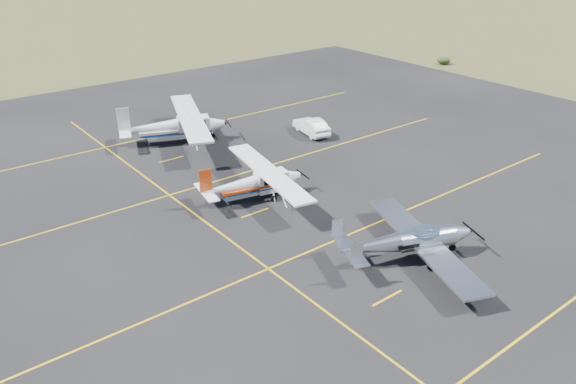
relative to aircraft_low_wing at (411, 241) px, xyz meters
name	(u,v)px	position (x,y,z in m)	size (l,w,h in m)	color
ground	(378,248)	(-0.50, 1.78, -1.08)	(1600.00, 1600.00, 0.00)	#383D1C
apron	(298,202)	(-0.50, 8.78, -1.08)	(72.00, 72.00, 0.02)	black
aircraft_low_wing	(411,241)	(0.00, 0.00, 0.00)	(7.60, 10.21, 2.26)	silver
aircraft_cessna	(254,182)	(-2.37, 10.99, 0.09)	(6.50, 10.41, 2.63)	white
aircraft_plain	(175,125)	(-1.48, 23.39, 0.35)	(8.98, 12.38, 3.21)	silver
sedan	(311,126)	(8.47, 18.16, -0.38)	(1.45, 4.16, 1.37)	white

